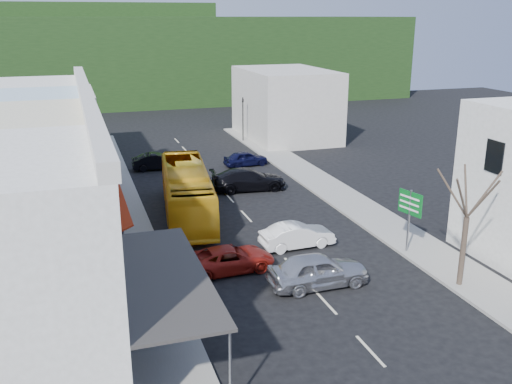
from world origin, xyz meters
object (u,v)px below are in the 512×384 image
object	(u,v)px
car_silver	(318,272)
traffic_signal	(243,120)
direction_sign	(409,222)
car_red	(230,258)
car_white	(297,235)
street_tree	(467,217)
pedestrian_left	(122,242)
bus	(187,193)

from	to	relation	value
car_silver	traffic_signal	distance (m)	32.38
direction_sign	car_red	bearing A→B (deg)	161.32
car_white	car_red	world-z (taller)	same
car_white	street_tree	size ratio (longest dim) A/B	0.64
car_red	pedestrian_left	bearing A→B (deg)	55.15
car_silver	car_red	world-z (taller)	same
pedestrian_left	car_red	bearing A→B (deg)	-142.74
bus	pedestrian_left	world-z (taller)	bus
bus	traffic_signal	bearing A→B (deg)	71.52
car_white	traffic_signal	distance (m)	27.61
traffic_signal	car_silver	bearing A→B (deg)	68.10
street_tree	pedestrian_left	bearing A→B (deg)	151.12
pedestrian_left	bus	bearing A→B (deg)	-60.06
bus	traffic_signal	size ratio (longest dim) A/B	2.60
car_silver	car_red	bearing A→B (deg)	49.38
bus	street_tree	xyz separation A→B (m)	(10.13, -13.71, 1.91)
pedestrian_left	street_tree	size ratio (longest dim) A/B	0.25
car_red	street_tree	xyz separation A→B (m)	(9.75, -5.06, 2.76)
pedestrian_left	traffic_signal	bearing A→B (deg)	-50.17
traffic_signal	direction_sign	bearing A→B (deg)	78.95
car_white	direction_sign	distance (m)	5.96
car_red	street_tree	distance (m)	11.33
bus	street_tree	size ratio (longest dim) A/B	1.68
traffic_signal	street_tree	bearing A→B (deg)	79.27
car_red	traffic_signal	distance (m)	30.40
street_tree	traffic_signal	xyz separation A→B (m)	(-0.33, 33.93, -1.23)
pedestrian_left	street_tree	distance (m)	16.93
car_red	pedestrian_left	size ratio (longest dim) A/B	2.71
car_silver	bus	bearing A→B (deg)	17.92
pedestrian_left	direction_sign	distance (m)	15.00
car_silver	pedestrian_left	xyz separation A→B (m)	(-8.38, 5.95, 0.30)
bus	street_tree	distance (m)	17.15
bus	traffic_signal	xyz separation A→B (m)	(9.80, 20.21, 0.68)
pedestrian_left	direction_sign	world-z (taller)	direction_sign
bus	car_silver	world-z (taller)	bus
car_white	bus	bearing A→B (deg)	31.96
street_tree	car_red	bearing A→B (deg)	152.56
direction_sign	street_tree	bearing A→B (deg)	-100.57
car_silver	pedestrian_left	world-z (taller)	pedestrian_left
car_white	direction_sign	xyz separation A→B (m)	(5.22, -2.65, 1.08)
street_tree	traffic_signal	distance (m)	33.95
car_silver	pedestrian_left	size ratio (longest dim) A/B	2.59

